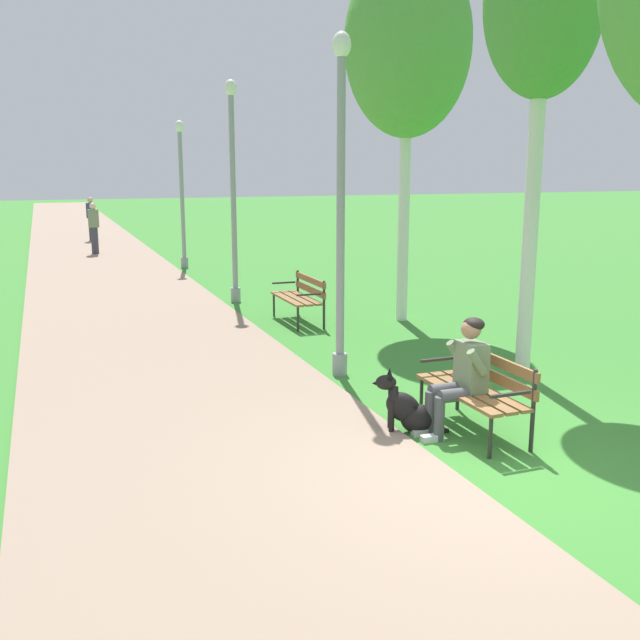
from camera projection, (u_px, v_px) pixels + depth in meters
name	position (u px, v px, depth m)	size (l,w,h in m)	color
ground_plane	(497.00, 472.00, 6.75)	(120.00, 120.00, 0.00)	#3D8433
paved_path	(84.00, 239.00, 27.87)	(3.85, 60.00, 0.04)	gray
park_bench_near	(479.00, 385.00, 7.69)	(0.55, 1.50, 0.85)	olive
park_bench_mid	(301.00, 294.00, 13.12)	(0.55, 1.50, 0.85)	olive
person_seated_on_near_bench	(462.00, 372.00, 7.59)	(0.74, 0.49, 1.25)	#4C4C51
dog_black	(408.00, 410.00, 7.69)	(0.80, 0.44, 0.71)	black
lamp_post_near	(341.00, 205.00, 9.43)	(0.24, 0.24, 4.42)	gray
lamp_post_mid	(233.00, 190.00, 14.71)	(0.24, 0.24, 4.45)	gray
lamp_post_far	(182.00, 193.00, 19.78)	(0.24, 0.24, 3.98)	gray
birch_tree_second	(544.00, 10.00, 8.93)	(1.54, 1.32, 5.91)	silver
birch_tree_third	(408.00, 44.00, 12.41)	(2.19, 2.17, 6.45)	silver
pedestrian_distant	(94.00, 229.00, 22.99)	(0.32, 0.22, 1.65)	#383842
pedestrian_further_distant	(91.00, 219.00, 27.05)	(0.32, 0.22, 1.65)	#383842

